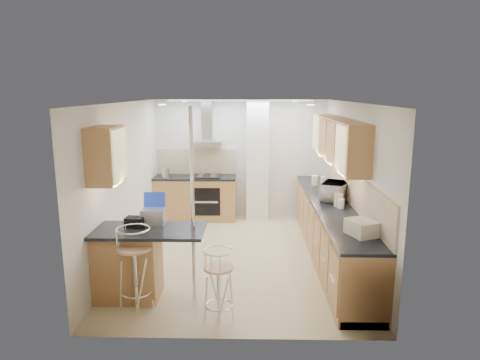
{
  "coord_description": "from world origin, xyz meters",
  "views": [
    {
      "loc": [
        0.18,
        -6.64,
        2.67
      ],
      "look_at": [
        0.03,
        0.2,
        1.24
      ],
      "focal_mm": 32.0,
      "sensor_mm": 36.0,
      "label": 1
    }
  ],
  "objects_px": {
    "laptop": "(153,216)",
    "bar_stool_near": "(135,269)",
    "microwave": "(335,191)",
    "bar_stool_end": "(219,286)",
    "bread_bin": "(362,228)"
  },
  "relations": [
    {
      "from": "laptop",
      "to": "bar_stool_near",
      "type": "distance_m",
      "value": 0.75
    },
    {
      "from": "laptop",
      "to": "microwave",
      "type": "bearing_deg",
      "value": 27.73
    },
    {
      "from": "bar_stool_near",
      "to": "microwave",
      "type": "bearing_deg",
      "value": 46.84
    },
    {
      "from": "bar_stool_end",
      "to": "microwave",
      "type": "bearing_deg",
      "value": -13.93
    },
    {
      "from": "bread_bin",
      "to": "bar_stool_end",
      "type": "bearing_deg",
      "value": 173.22
    },
    {
      "from": "microwave",
      "to": "bread_bin",
      "type": "xyz_separation_m",
      "value": [
        -0.01,
        -1.73,
        -0.05
      ]
    },
    {
      "from": "bar_stool_end",
      "to": "bar_stool_near",
      "type": "bearing_deg",
      "value": 100.34
    },
    {
      "from": "laptop",
      "to": "bar_stool_near",
      "type": "bearing_deg",
      "value": -103.2
    },
    {
      "from": "bar_stool_end",
      "to": "laptop",
      "type": "bearing_deg",
      "value": 73.37
    },
    {
      "from": "microwave",
      "to": "bread_bin",
      "type": "relative_size",
      "value": 1.48
    },
    {
      "from": "bar_stool_near",
      "to": "bread_bin",
      "type": "distance_m",
      "value": 2.83
    },
    {
      "from": "laptop",
      "to": "bar_stool_near",
      "type": "height_order",
      "value": "laptop"
    },
    {
      "from": "bar_stool_near",
      "to": "bar_stool_end",
      "type": "bearing_deg",
      "value": -2.08
    },
    {
      "from": "bar_stool_end",
      "to": "bread_bin",
      "type": "distance_m",
      "value": 1.89
    },
    {
      "from": "bar_stool_near",
      "to": "bread_bin",
      "type": "xyz_separation_m",
      "value": [
        2.79,
        0.2,
        0.48
      ]
    }
  ]
}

